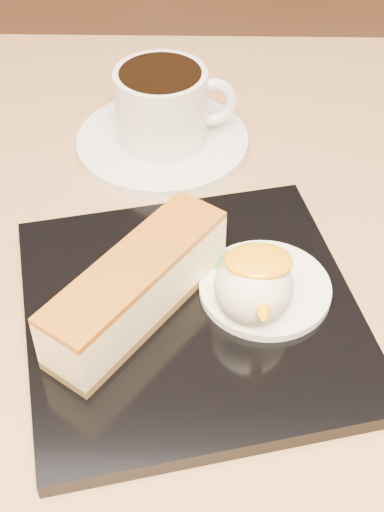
{
  "coord_description": "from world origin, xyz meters",
  "views": [
    {
      "loc": [
        0.06,
        -0.32,
        1.09
      ],
      "look_at": [
        0.05,
        0.02,
        0.76
      ],
      "focal_mm": 50.0,
      "sensor_mm": 36.0,
      "label": 1
    }
  ],
  "objects_px": {
    "table": "(129,434)",
    "cheesecake": "(137,287)",
    "ice_cream_scoop": "(254,287)",
    "dessert_plate": "(191,312)",
    "saucer": "(163,142)",
    "coffee_cup": "(164,105)"
  },
  "relations": [
    {
      "from": "dessert_plate",
      "to": "ice_cream_scoop",
      "type": "height_order",
      "value": "ice_cream_scoop"
    },
    {
      "from": "dessert_plate",
      "to": "saucer",
      "type": "bearing_deg",
      "value": 98.38
    },
    {
      "from": "table",
      "to": "ice_cream_scoop",
      "type": "bearing_deg",
      "value": -6.11
    },
    {
      "from": "saucer",
      "to": "coffee_cup",
      "type": "height_order",
      "value": "coffee_cup"
    },
    {
      "from": "table",
      "to": "cheesecake",
      "type": "bearing_deg",
      "value": -29.22
    },
    {
      "from": "cheesecake",
      "to": "coffee_cup",
      "type": "xyz_separation_m",
      "value": [
        0.01,
        0.2,
        0.01
      ]
    },
    {
      "from": "ice_cream_scoop",
      "to": "coffee_cup",
      "type": "xyz_separation_m",
      "value": [
        -0.07,
        0.2,
        0.01
      ]
    },
    {
      "from": "coffee_cup",
      "to": "saucer",
      "type": "bearing_deg",
      "value": -180.0
    },
    {
      "from": "table",
      "to": "dessert_plate",
      "type": "bearing_deg",
      "value": -5.34
    },
    {
      "from": "dessert_plate",
      "to": "saucer",
      "type": "distance_m",
      "value": 0.2
    },
    {
      "from": "cheesecake",
      "to": "dessert_plate",
      "type": "bearing_deg",
      "value": -46.58
    },
    {
      "from": "ice_cream_scoop",
      "to": "coffee_cup",
      "type": "relative_size",
      "value": 0.49
    },
    {
      "from": "ice_cream_scoop",
      "to": "dessert_plate",
      "type": "bearing_deg",
      "value": 172.87
    },
    {
      "from": "coffee_cup",
      "to": "table",
      "type": "bearing_deg",
      "value": -106.55
    },
    {
      "from": "saucer",
      "to": "coffee_cup",
      "type": "xyz_separation_m",
      "value": [
        0.0,
        0.0,
        0.04
      ]
    },
    {
      "from": "ice_cream_scoop",
      "to": "coffee_cup",
      "type": "height_order",
      "value": "coffee_cup"
    },
    {
      "from": "saucer",
      "to": "dessert_plate",
      "type": "bearing_deg",
      "value": -81.62
    },
    {
      "from": "saucer",
      "to": "coffee_cup",
      "type": "bearing_deg",
      "value": 9.09
    },
    {
      "from": "ice_cream_scoop",
      "to": "saucer",
      "type": "xyz_separation_m",
      "value": [
        -0.07,
        0.2,
        -0.03
      ]
    },
    {
      "from": "table",
      "to": "cheesecake",
      "type": "relative_size",
      "value": 5.67
    },
    {
      "from": "table",
      "to": "saucer",
      "type": "relative_size",
      "value": 5.33
    },
    {
      "from": "ice_cream_scoop",
      "to": "saucer",
      "type": "distance_m",
      "value": 0.22
    }
  ]
}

